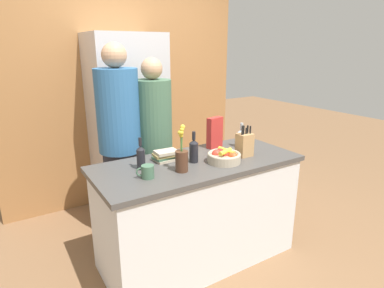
# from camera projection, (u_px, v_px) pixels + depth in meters

# --- Properties ---
(ground_plane) EXTENTS (14.00, 14.00, 0.00)m
(ground_plane) POSITION_uv_depth(u_px,v_px,m) (197.00, 256.00, 2.84)
(ground_plane) COLOR brown
(kitchen_island) EXTENTS (1.67, 0.73, 0.90)m
(kitchen_island) POSITION_uv_depth(u_px,v_px,m) (198.00, 211.00, 2.71)
(kitchen_island) COLOR silver
(kitchen_island) RESTS_ON ground_plane
(back_wall_wood) EXTENTS (2.87, 0.12, 2.60)m
(back_wall_wood) POSITION_uv_depth(u_px,v_px,m) (125.00, 90.00, 3.74)
(back_wall_wood) COLOR #9E6B3D
(back_wall_wood) RESTS_ON ground_plane
(refrigerator) EXTENTS (0.74, 0.63, 1.92)m
(refrigerator) POSITION_uv_depth(u_px,v_px,m) (128.00, 126.00, 3.49)
(refrigerator) COLOR #B7B7BC
(refrigerator) RESTS_ON ground_plane
(fruit_bowl) EXTENTS (0.27, 0.27, 0.11)m
(fruit_bowl) POSITION_uv_depth(u_px,v_px,m) (224.00, 156.00, 2.54)
(fruit_bowl) COLOR tan
(fruit_bowl) RESTS_ON kitchen_island
(knife_block) EXTENTS (0.12, 0.10, 0.27)m
(knife_block) POSITION_uv_depth(u_px,v_px,m) (245.00, 144.00, 2.67)
(knife_block) COLOR tan
(knife_block) RESTS_ON kitchen_island
(flower_vase) EXTENTS (0.10, 0.10, 0.35)m
(flower_vase) POSITION_uv_depth(u_px,v_px,m) (182.00, 157.00, 2.34)
(flower_vase) COLOR #4C2D1E
(flower_vase) RESTS_ON kitchen_island
(cereal_box) EXTENTS (0.17, 0.09, 0.28)m
(cereal_box) POSITION_uv_depth(u_px,v_px,m) (215.00, 133.00, 2.89)
(cereal_box) COLOR red
(cereal_box) RESTS_ON kitchen_island
(coffee_mug) EXTENTS (0.12, 0.09, 0.09)m
(coffee_mug) POSITION_uv_depth(u_px,v_px,m) (147.00, 172.00, 2.23)
(coffee_mug) COLOR #42664C
(coffee_mug) RESTS_ON kitchen_island
(book_stack) EXTENTS (0.21, 0.16, 0.08)m
(book_stack) POSITION_uv_depth(u_px,v_px,m) (166.00, 156.00, 2.58)
(book_stack) COLOR #B7A88E
(book_stack) RESTS_ON kitchen_island
(bottle_oil) EXTENTS (0.06, 0.06, 0.24)m
(bottle_oil) POSITION_uv_depth(u_px,v_px,m) (141.00, 157.00, 2.38)
(bottle_oil) COLOR black
(bottle_oil) RESTS_ON kitchen_island
(bottle_vinegar) EXTENTS (0.07, 0.07, 0.22)m
(bottle_vinegar) POSITION_uv_depth(u_px,v_px,m) (241.00, 138.00, 2.92)
(bottle_vinegar) COLOR #B2BCC1
(bottle_vinegar) RESTS_ON kitchen_island
(bottle_wine) EXTENTS (0.07, 0.07, 0.25)m
(bottle_wine) POSITION_uv_depth(u_px,v_px,m) (194.00, 150.00, 2.53)
(bottle_wine) COLOR black
(bottle_wine) RESTS_ON kitchen_island
(person_at_sink) EXTENTS (0.37, 0.37, 1.82)m
(person_at_sink) POSITION_uv_depth(u_px,v_px,m) (120.00, 135.00, 2.86)
(person_at_sink) COLOR #383842
(person_at_sink) RESTS_ON ground_plane
(person_in_blue) EXTENTS (0.35, 0.35, 1.69)m
(person_in_blue) POSITION_uv_depth(u_px,v_px,m) (154.00, 137.00, 3.06)
(person_in_blue) COLOR #383842
(person_in_blue) RESTS_ON ground_plane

